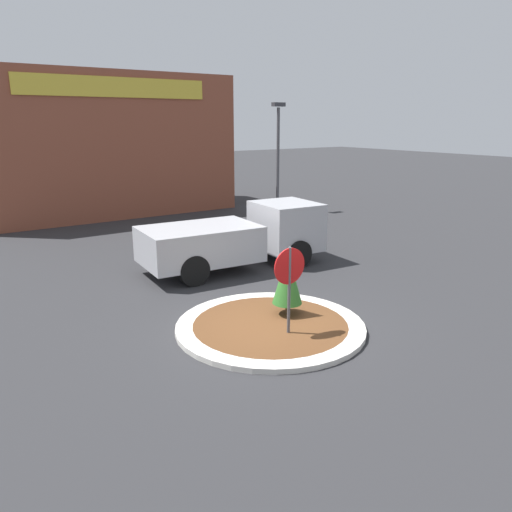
# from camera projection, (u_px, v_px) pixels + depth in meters

# --- Properties ---
(ground_plane) EXTENTS (120.00, 120.00, 0.00)m
(ground_plane) POSITION_uv_depth(u_px,v_px,m) (270.00, 329.00, 11.78)
(ground_plane) COLOR #2D2D30
(traffic_island) EXTENTS (4.46, 4.46, 0.12)m
(traffic_island) POSITION_uv_depth(u_px,v_px,m) (270.00, 326.00, 11.77)
(traffic_island) COLOR beige
(traffic_island) RESTS_ON ground_plane
(stop_sign) EXTENTS (0.82, 0.07, 2.12)m
(stop_sign) POSITION_uv_depth(u_px,v_px,m) (289.00, 276.00, 10.92)
(stop_sign) COLOR #4C4C51
(stop_sign) RESTS_ON ground_plane
(island_shrub) EXTENTS (0.73, 0.73, 1.60)m
(island_shrub) POSITION_uv_depth(u_px,v_px,m) (287.00, 278.00, 12.11)
(island_shrub) COLOR brown
(island_shrub) RESTS_ON traffic_island
(utility_truck) EXTENTS (6.19, 2.69, 2.03)m
(utility_truck) POSITION_uv_depth(u_px,v_px,m) (238.00, 237.00, 16.43)
(utility_truck) COLOR #B2B2B7
(utility_truck) RESTS_ON ground_plane
(storefront_building) EXTENTS (12.81, 6.07, 7.04)m
(storefront_building) POSITION_uv_depth(u_px,v_px,m) (100.00, 145.00, 26.09)
(storefront_building) COLOR brown
(storefront_building) RESTS_ON ground_plane
(light_pole) EXTENTS (0.70, 0.30, 5.64)m
(light_pole) POSITION_uv_depth(u_px,v_px,m) (278.00, 148.00, 26.19)
(light_pole) COLOR #4C4C51
(light_pole) RESTS_ON ground_plane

